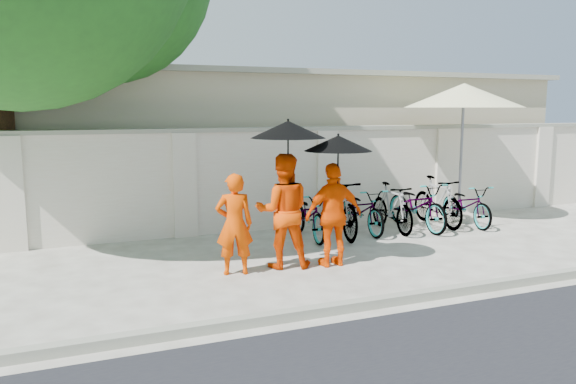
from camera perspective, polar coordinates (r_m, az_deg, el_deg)
name	(u,v)px	position (r m, az deg, el deg)	size (l,w,h in m)	color
ground	(295,274)	(8.51, 0.70, -8.29)	(80.00, 80.00, 0.00)	beige
kerb	(349,306)	(7.03, 6.18, -11.49)	(40.00, 0.16, 0.12)	gray
compound_wall	(280,180)	(11.58, -0.86, 1.27)	(20.00, 0.30, 2.00)	silver
building_behind	(263,140)	(15.42, -2.52, 5.31)	(14.00, 6.00, 3.20)	tan
monk_left	(234,224)	(8.35, -5.47, -3.27)	(0.55, 0.36, 1.52)	#E54000
monk_center	(283,211)	(8.66, -0.50, -1.94)	(0.86, 0.67, 1.78)	#E73E01
parasol_center	(288,129)	(8.46, 0.01, 6.37)	(1.14, 1.14, 1.27)	black
monk_right	(334,215)	(8.77, 4.67, -2.33)	(0.95, 0.40, 1.63)	#FF4B00
parasol_right	(338,143)	(8.57, 5.12, 4.96)	(1.04, 1.04, 1.13)	black
patio_umbrella	(464,97)	(12.65, 17.42, 9.19)	(3.06, 3.06, 2.98)	gray
bike_0	(309,215)	(10.65, 2.17, -2.37)	(0.60, 1.71, 0.90)	slate
bike_1	(339,207)	(10.84, 5.19, -1.54)	(0.54, 1.91, 1.15)	slate
bike_2	(362,210)	(11.26, 7.55, -1.83)	(0.60, 1.72, 0.90)	slate
bike_3	(392,207)	(11.44, 10.51, -1.56)	(0.46, 1.62, 0.97)	slate
bike_4	(417,205)	(11.76, 13.00, -1.33)	(0.65, 1.88, 0.99)	slate
bike_5	(437,201)	(12.21, 14.94, -0.93)	(0.49, 1.72, 1.04)	slate
bike_6	(467,205)	(12.43, 17.70, -1.25)	(0.58, 1.67, 0.88)	slate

